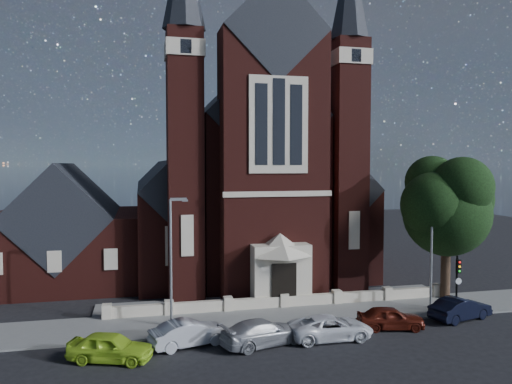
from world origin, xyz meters
TOP-DOWN VIEW (x-y plane):
  - ground at (0.00, 15.00)m, footprint 120.00×120.00m
  - pavement_strip at (0.00, 4.50)m, footprint 60.00×5.00m
  - forecourt_paving at (0.00, 8.50)m, footprint 26.00×3.00m
  - forecourt_wall at (0.00, 6.50)m, footprint 24.00×0.40m
  - church at (-0.00, 22.94)m, footprint 20.01×34.90m
  - parish_hall at (-16.00, 18.00)m, footprint 12.00×12.20m
  - street_tree at (12.60, 5.71)m, footprint 6.40×6.60m
  - street_lamp_left at (-7.91, 4.00)m, footprint 1.16×0.22m
  - street_lamp_right at (10.09, 4.00)m, footprint 1.16×0.22m
  - traffic_signal at (11.00, 2.43)m, footprint 0.28×0.42m
  - car_lime_van at (-11.39, -0.61)m, footprint 4.69×3.09m
  - car_silver_a at (-7.19, 0.65)m, footprint 4.69×2.70m
  - car_silver_b at (-3.18, -0.14)m, footprint 5.32×3.36m
  - car_white_suv at (0.89, -0.12)m, footprint 4.96×2.32m
  - car_dark_red at (5.15, 0.71)m, footprint 4.34×2.47m
  - car_navy at (10.49, 1.35)m, footprint 4.71×2.72m

SIDE VIEW (x-z plane):
  - ground at x=0.00m, z-range 0.00..0.00m
  - pavement_strip at x=0.00m, z-range -0.06..0.06m
  - forecourt_paving at x=0.00m, z-range -0.07..0.07m
  - forecourt_wall at x=0.00m, z-range -0.45..0.45m
  - car_white_suv at x=0.89m, z-range 0.00..1.37m
  - car_dark_red at x=5.15m, z-range 0.00..1.39m
  - car_silver_b at x=-3.18m, z-range 0.00..1.44m
  - car_silver_a at x=-7.19m, z-range 0.00..1.46m
  - car_navy at x=10.49m, z-range 0.00..1.47m
  - car_lime_van at x=-11.39m, z-range 0.00..1.48m
  - traffic_signal at x=11.00m, z-range 0.58..4.58m
  - parish_hall at x=-16.00m, z-range -1.11..9.13m
  - street_lamp_left at x=-7.91m, z-range 0.55..8.64m
  - street_lamp_right at x=10.09m, z-range 0.55..8.64m
  - street_tree at x=12.60m, z-range 1.61..12.31m
  - church at x=0.00m, z-range -6.41..22.79m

